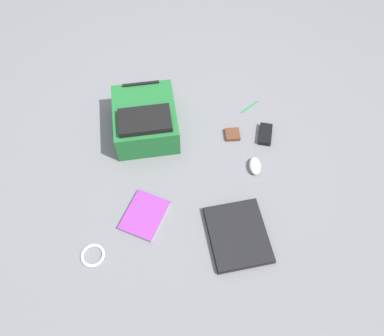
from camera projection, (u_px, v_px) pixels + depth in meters
name	position (u px, v px, depth m)	size (l,w,h in m)	color
ground_plane	(194.00, 165.00, 2.05)	(3.64, 3.64, 0.00)	slate
backpack	(145.00, 120.00, 2.09)	(0.39, 0.44, 0.21)	#1E662D
laptop	(238.00, 234.00, 1.82)	(0.34, 0.38, 0.03)	black
book_comic	(145.00, 215.00, 1.88)	(0.26, 0.28, 0.02)	silver
computer_mouse	(255.00, 166.00, 2.02)	(0.06, 0.11, 0.04)	silver
cable_coil	(93.00, 255.00, 1.78)	(0.11, 0.11, 0.01)	silver
power_brick	(265.00, 134.00, 2.13)	(0.07, 0.14, 0.03)	black
pen_black	(250.00, 106.00, 2.25)	(0.01, 0.01, 0.14)	#198C33
earbud_pouch	(232.00, 134.00, 2.14)	(0.08, 0.08, 0.02)	#59331E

